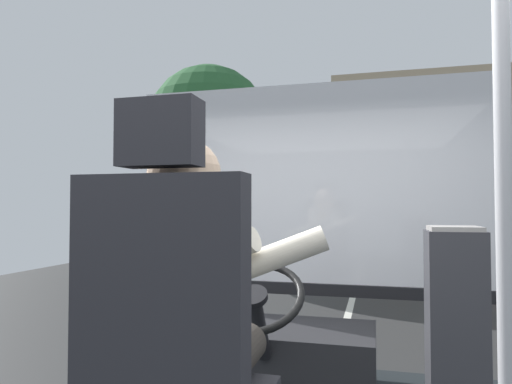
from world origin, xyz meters
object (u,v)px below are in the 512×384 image
bus_driver (190,297)px  fare_box (456,338)px  handrail_pole (505,235)px  steering_console (275,359)px  driver_seat (175,376)px

bus_driver → fare_box: 1.30m
bus_driver → fare_box: bearing=44.9°
fare_box → handrail_pole: bearing=-90.5°
bus_driver → handrail_pole: bearing=1.3°
steering_console → fare_box: bearing=-20.7°
bus_driver → driver_seat: bearing=-90.0°
bus_driver → fare_box: size_ratio=0.82×
driver_seat → bus_driver: size_ratio=1.67×
bus_driver → handrail_pole: size_ratio=0.41×
bus_driver → steering_console: bearing=90.0°
driver_seat → handrail_pole: size_ratio=0.68×
driver_seat → bus_driver: bearing=90.0°
driver_seat → steering_console: driver_seat is taller
driver_seat → bus_driver: 0.23m
handrail_pole → fare_box: handrail_pole is taller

